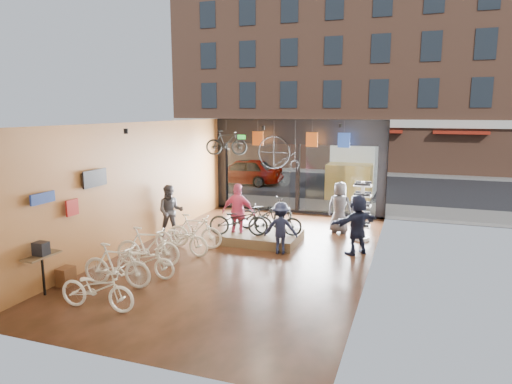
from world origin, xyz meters
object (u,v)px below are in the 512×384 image
at_px(floor_bike_5, 195,231).
at_px(street_car, 243,171).
at_px(display_bike_right, 265,213).
at_px(sunglasses_rack, 362,211).
at_px(floor_bike_4, 181,238).
at_px(floor_bike_1, 117,265).
at_px(customer_2, 238,213).
at_px(display_bike_left, 239,220).
at_px(customer_1, 171,211).
at_px(display_platform, 261,237).
at_px(floor_bike_0, 97,289).
at_px(box_truck, 355,169).
at_px(customer_5, 357,224).
at_px(customer_4, 340,207).
at_px(display_bike_mid, 278,221).
at_px(customer_3, 281,228).
at_px(floor_bike_3, 148,246).
at_px(hung_bike, 226,143).
at_px(penny_farthing, 280,154).
at_px(floor_bike_2, 145,261).

bearing_deg(floor_bike_5, street_car, 8.12).
xyz_separation_m(display_bike_right, sunglasses_rack, (3.08, 0.62, 0.16)).
xyz_separation_m(floor_bike_4, floor_bike_5, (0.09, 0.70, 0.04)).
height_order(floor_bike_1, customer_2, customer_2).
bearing_deg(floor_bike_5, display_bike_left, -62.30).
xyz_separation_m(street_car, customer_1, (1.67, -11.07, 0.13)).
bearing_deg(display_platform, floor_bike_0, -105.53).
relative_size(box_truck, floor_bike_5, 3.61).
relative_size(display_platform, customer_5, 1.35).
xyz_separation_m(display_platform, customer_4, (2.16, 1.93, 0.73)).
bearing_deg(floor_bike_0, floor_bike_4, -0.39).
relative_size(floor_bike_4, display_bike_left, 1.00).
distance_m(floor_bike_0, display_bike_mid, 6.21).
xyz_separation_m(customer_1, customer_5, (6.00, 0.27, 0.01)).
distance_m(street_car, customer_3, 12.77).
xyz_separation_m(floor_bike_3, floor_bike_5, (0.45, 1.88, -0.01)).
distance_m(floor_bike_1, sunglasses_rack, 7.84).
distance_m(display_bike_right, hung_bike, 3.72).
bearing_deg(customer_5, customer_4, -115.00).
xyz_separation_m(display_platform, penny_farthing, (-0.38, 3.38, 2.35)).
xyz_separation_m(floor_bike_0, display_platform, (1.64, 5.91, -0.31)).
distance_m(floor_bike_4, customer_5, 5.15).
bearing_deg(box_truck, display_bike_right, -101.37).
relative_size(floor_bike_2, floor_bike_3, 0.91).
relative_size(customer_2, customer_3, 1.23).
xyz_separation_m(floor_bike_5, display_bike_right, (1.61, 1.98, 0.27)).
distance_m(floor_bike_3, display_bike_left, 3.09).
height_order(display_bike_mid, customer_2, customer_2).
distance_m(floor_bike_3, customer_1, 2.80).
distance_m(customer_4, hung_bike, 5.03).
bearing_deg(display_bike_left, customer_1, 75.39).
relative_size(floor_bike_5, sunglasses_rack, 0.91).
xyz_separation_m(display_bike_left, customer_4, (2.73, 2.47, 0.10)).
height_order(floor_bike_1, customer_1, customer_1).
height_order(floor_bike_1, display_bike_right, display_bike_right).
relative_size(customer_4, customer_5, 0.99).
xyz_separation_m(customer_3, sunglasses_rack, (2.06, 2.25, 0.19)).
relative_size(box_truck, floor_bike_1, 3.57).
xyz_separation_m(floor_bike_4, customer_5, (4.83, 1.75, 0.40)).
distance_m(floor_bike_2, display_platform, 4.32).
height_order(customer_1, customer_2, customer_2).
height_order(customer_2, hung_bike, hung_bike).
bearing_deg(display_bike_left, floor_bike_1, 146.60).
bearing_deg(display_bike_left, penny_farthing, -16.85).
relative_size(floor_bike_1, hung_bike, 1.11).
xyz_separation_m(floor_bike_0, customer_4, (3.81, 7.85, 0.42)).
relative_size(street_car, display_bike_mid, 2.90).
relative_size(customer_3, hung_bike, 0.96).
distance_m(floor_bike_2, display_bike_left, 3.62).
bearing_deg(floor_bike_2, display_bike_left, -21.07).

